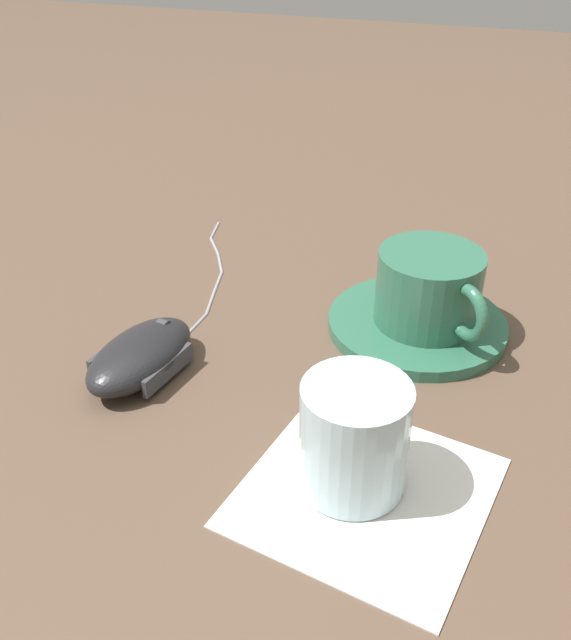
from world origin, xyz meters
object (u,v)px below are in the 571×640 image
(computer_mouse, at_px, (140,356))
(drinking_glass, at_px, (354,437))
(saucer, at_px, (417,324))
(coffee_cup, at_px, (430,289))

(computer_mouse, xyz_separation_m, drinking_glass, (0.06, 0.19, 0.02))
(saucer, bearing_deg, drinking_glass, -2.44)
(coffee_cup, xyz_separation_m, drinking_glass, (0.20, -0.02, -0.00))
(saucer, xyz_separation_m, drinking_glass, (0.20, -0.01, 0.04))
(drinking_glass, bearing_deg, coffee_cup, 175.39)
(drinking_glass, bearing_deg, saucer, 177.56)
(coffee_cup, bearing_deg, drinking_glass, -4.61)
(computer_mouse, bearing_deg, drinking_glass, 71.37)
(coffee_cup, relative_size, computer_mouse, 0.86)
(coffee_cup, relative_size, drinking_glass, 1.31)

